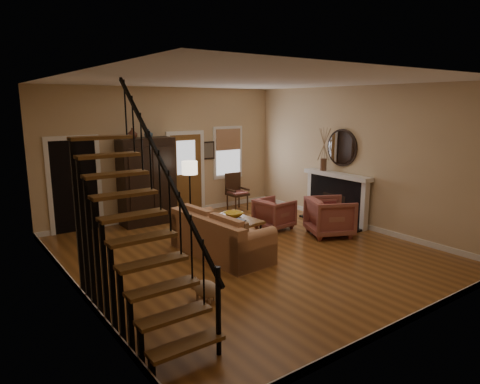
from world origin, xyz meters
TOP-DOWN VIEW (x-y plane):
  - room at (-0.41, 1.76)m, footprint 7.00×7.33m
  - staircase at (-2.78, -1.30)m, footprint 0.94×2.80m
  - fireplace at (3.13, 0.50)m, footprint 0.33×1.95m
  - armoire at (-0.70, 3.15)m, footprint 1.30×0.60m
  - vase_a at (-1.05, 3.05)m, footprint 0.24×0.24m
  - vase_b at (-0.65, 3.05)m, footprint 0.20×0.20m
  - sofa at (-0.49, 0.22)m, footprint 1.09×2.24m
  - coffee_table at (0.33, 0.89)m, footprint 0.76×1.23m
  - bowl at (0.38, 1.04)m, footprint 0.41×0.41m
  - books at (0.21, 0.59)m, footprint 0.22×0.30m
  - armchair_left at (2.18, -0.14)m, footprint 1.23×1.22m
  - armchair_right at (1.53, 0.99)m, footprint 0.85×0.83m
  - floor_lamp at (-0.06, 2.18)m, footprint 0.43×0.43m
  - side_chair at (1.85, 2.95)m, footprint 0.54×0.54m
  - dog at (-1.76, -1.31)m, footprint 0.42×0.52m

SIDE VIEW (x-z plane):
  - dog at x=-1.76m, z-range 0.00..0.33m
  - coffee_table at x=0.33m, z-range 0.00..0.46m
  - armchair_right at x=1.53m, z-range 0.00..0.71m
  - sofa at x=-0.49m, z-range 0.00..0.81m
  - armchair_left at x=2.18m, z-range 0.00..0.85m
  - books at x=0.21m, z-range 0.46..0.51m
  - bowl at x=0.38m, z-range 0.46..0.56m
  - side_chair at x=1.85m, z-range 0.00..1.02m
  - fireplace at x=3.13m, z-range -0.41..1.89m
  - floor_lamp at x=-0.06m, z-range 0.00..1.60m
  - armoire at x=-0.70m, z-range 0.00..2.10m
  - room at x=-0.41m, z-range -0.14..3.16m
  - staircase at x=-2.78m, z-range 0.00..3.20m
  - vase_b at x=-0.65m, z-range 2.10..2.31m
  - vase_a at x=-1.05m, z-range 2.10..2.35m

